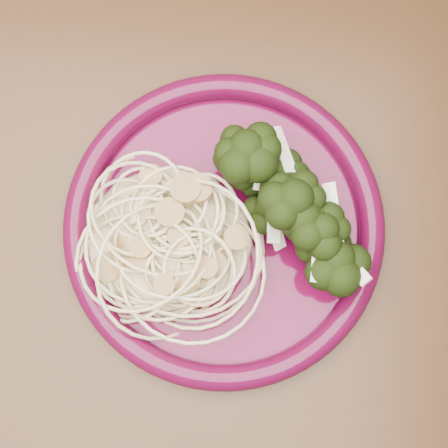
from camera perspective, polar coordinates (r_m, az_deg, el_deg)
dining_table at (r=0.61m, az=-3.06°, el=-4.04°), size 1.20×0.80×0.75m
dinner_plate at (r=0.51m, az=-0.00°, el=-0.21°), size 0.33×0.33×0.02m
spaghetti_pile at (r=0.50m, az=-5.18°, el=-1.17°), size 0.17×0.15×0.03m
scallop_cluster at (r=0.46m, az=-5.57°, el=-0.46°), size 0.15×0.15×0.04m
broccoli_pile at (r=0.49m, az=6.43°, el=1.77°), size 0.14×0.18×0.06m
onion_garnish at (r=0.46m, az=6.89°, el=2.67°), size 0.10×0.12×0.05m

